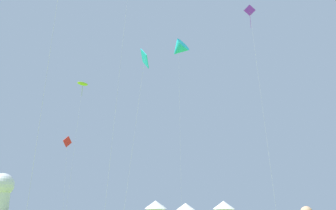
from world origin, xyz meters
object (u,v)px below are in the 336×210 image
kite_lime_parafoil (83,84)px  festival_tent_left (224,208)px  festival_tent_right (156,207)px  kite_red_diamond (67,143)px  kite_purple_diamond (251,21)px  kite_cyan_diamond (144,60)px  festival_tent_center (186,209)px  kite_cyan_delta (179,49)px  observatory_dome (1,191)px

kite_lime_parafoil → festival_tent_left: size_ratio=4.72×
kite_lime_parafoil → festival_tent_right: size_ratio=4.59×
kite_red_diamond → festival_tent_left: 36.89m
kite_purple_diamond → kite_red_diamond: kite_purple_diamond is taller
kite_cyan_diamond → festival_tent_center: (4.82, 39.65, -16.36)m
kite_red_diamond → festival_tent_left: (25.88, 24.55, -9.38)m
kite_lime_parafoil → kite_cyan_delta: (15.94, 1.20, 6.61)m
kite_red_diamond → festival_tent_center: size_ratio=3.06×
kite_lime_parafoil → festival_tent_center: kite_lime_parafoil is taller
kite_cyan_delta → observatory_dome: (-49.06, 41.27, -21.84)m
festival_tent_right → festival_tent_center: 6.28m
festival_tent_left → festival_tent_center: bearing=-180.0°
kite_purple_diamond → festival_tent_center: (-8.01, 37.37, -22.39)m
festival_tent_right → observatory_dome: bearing=155.2°
kite_cyan_diamond → festival_tent_center: 43.17m
observatory_dome → festival_tent_left: bearing=-19.3°
kite_red_diamond → observatory_dome: size_ratio=1.12×
kite_cyan_delta → kite_red_diamond: bearing=-168.1°
kite_lime_parafoil → kite_red_diamond: kite_lime_parafoil is taller
festival_tent_center → festival_tent_left: 7.93m
festival_tent_right → festival_tent_left: (14.20, 0.00, -0.05)m
kite_purple_diamond → kite_lime_parafoil: (-25.00, 15.18, -2.57)m
kite_purple_diamond → festival_tent_right: (-14.28, 37.37, -22.11)m
kite_cyan_delta → festival_tent_left: kite_cyan_delta is taller
kite_cyan_diamond → festival_tent_left: kite_cyan_diamond is taller
kite_red_diamond → festival_tent_right: size_ratio=2.56×
observatory_dome → kite_purple_diamond: bearing=-44.8°
festival_tent_center → observatory_dome: bearing=158.0°
kite_lime_parafoil → festival_tent_center: size_ratio=5.49×
kite_lime_parafoil → festival_tent_left: bearing=41.7°
festival_tent_right → observatory_dome: observatory_dome is taller
kite_cyan_diamond → observatory_dome: size_ratio=1.77×
kite_cyan_delta → festival_tent_center: kite_cyan_delta is taller
kite_cyan_delta → kite_red_diamond: (-16.91, -3.56, -16.81)m
festival_tent_right → observatory_dome: (-43.83, 20.28, 4.31)m
kite_red_diamond → festival_tent_left: bearing=43.5°
festival_tent_center → observatory_dome: observatory_dome is taller
festival_tent_left → observatory_dome: observatory_dome is taller
kite_cyan_diamond → festival_tent_center: size_ratio=4.83×
kite_cyan_delta → kite_red_diamond: size_ratio=2.45×
festival_tent_center → kite_cyan_delta: bearing=-92.9°
kite_lime_parafoil → kite_cyan_delta: bearing=4.3°
kite_purple_diamond → festival_tent_center: kite_purple_diamond is taller
kite_purple_diamond → kite_lime_parafoil: 29.36m
kite_lime_parafoil → kite_cyan_diamond: (12.17, -17.47, -3.46)m
kite_lime_parafoil → festival_tent_right: kite_lime_parafoil is taller
festival_tent_left → festival_tent_right: bearing=-180.0°
kite_purple_diamond → festival_tent_left: 43.45m
kite_purple_diamond → kite_lime_parafoil: size_ratio=1.20×
kite_cyan_delta → festival_tent_center: bearing=87.1°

